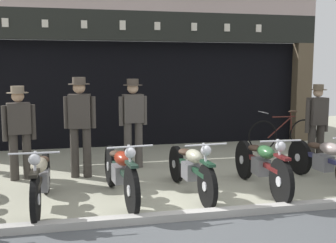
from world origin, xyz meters
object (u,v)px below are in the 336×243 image
object	(u,v)px
leaning_bicycle	(284,133)
motorcycle_center_left	(120,171)
motorcycle_center	(191,168)
motorcycle_right	(324,160)
advert_board_far	(242,69)
salesman_left	(19,128)
salesman_right	(133,118)
motorcycle_center_right	(261,164)
advert_board_near	(197,70)
assistant_far_right	(317,121)
motorcycle_left	(41,178)
shopkeeper_center	(80,121)

from	to	relation	value
leaning_bicycle	motorcycle_center_left	bearing A→B (deg)	124.32
motorcycle_center_left	motorcycle_center	bearing A→B (deg)	175.72
motorcycle_right	advert_board_far	size ratio (longest dim) A/B	1.83
advert_board_far	leaning_bicycle	distance (m)	2.10
salesman_left	advert_board_far	distance (m)	6.09
salesman_right	motorcycle_center	bearing A→B (deg)	101.59
motorcycle_center_right	advert_board_far	bearing A→B (deg)	-107.10
salesman_left	leaning_bicycle	bearing A→B (deg)	-178.30
motorcycle_center	salesman_right	xyz separation A→B (m)	(-0.64, 1.86, 0.57)
motorcycle_center_left	salesman_right	world-z (taller)	salesman_right
advert_board_near	assistant_far_right	bearing A→B (deg)	-61.22
motorcycle_center_left	motorcycle_left	bearing A→B (deg)	-1.47
motorcycle_center	salesman_right	world-z (taller)	salesman_right
leaning_bicycle	salesman_left	bearing A→B (deg)	103.69
salesman_left	advert_board_near	distance (m)	5.04
salesman_left	motorcycle_right	bearing A→B (deg)	151.33
leaning_bicycle	advert_board_far	bearing A→B (deg)	21.66
shopkeeper_center	advert_board_far	xyz separation A→B (m)	(4.26, 2.90, 0.91)
motorcycle_left	motorcycle_center_left	distance (m)	1.13
motorcycle_center	shopkeeper_center	world-z (taller)	shopkeeper_center
motorcycle_left	motorcycle_center_right	world-z (taller)	motorcycle_center_right
advert_board_near	leaning_bicycle	bearing A→B (deg)	-36.37
motorcycle_right	assistant_far_right	distance (m)	1.53
assistant_far_right	motorcycle_center_left	bearing A→B (deg)	8.64
salesman_right	advert_board_far	world-z (taller)	advert_board_far
salesman_left	shopkeeper_center	distance (m)	1.04
motorcycle_center	salesman_left	size ratio (longest dim) A/B	1.23
salesman_right	motorcycle_right	bearing A→B (deg)	140.70
motorcycle_center	leaning_bicycle	xyz separation A→B (m)	(3.16, 2.96, -0.03)
motorcycle_center_right	salesman_left	bearing A→B (deg)	-20.08
salesman_left	advert_board_far	bearing A→B (deg)	-164.67
motorcycle_left	advert_board_near	size ratio (longest dim) A/B	1.92
advert_board_far	salesman_right	bearing A→B (deg)	-143.45
motorcycle_left	advert_board_near	world-z (taller)	advert_board_near
motorcycle_left	shopkeeper_center	world-z (taller)	shopkeeper_center
motorcycle_right	salesman_right	world-z (taller)	salesman_right
shopkeeper_center	assistant_far_right	xyz separation A→B (m)	(4.64, -0.06, -0.11)
motorcycle_left	motorcycle_center_right	size ratio (longest dim) A/B	0.95
motorcycle_center_left	salesman_left	size ratio (longest dim) A/B	1.28
motorcycle_center_right	advert_board_far	distance (m)	4.83
motorcycle_center	motorcycle_center_right	distance (m)	1.15
motorcycle_left	leaning_bicycle	bearing A→B (deg)	-148.91
shopkeeper_center	salesman_right	bearing A→B (deg)	-146.25
motorcycle_center_left	motorcycle_center_right	world-z (taller)	motorcycle_center_left
shopkeeper_center	assistant_far_right	bearing A→B (deg)	-172.69
motorcycle_left	salesman_right	distance (m)	2.61
assistant_far_right	motorcycle_center_right	bearing A→B (deg)	27.33
motorcycle_center_right	advert_board_near	distance (m)	4.60
motorcycle_center_right	leaning_bicycle	size ratio (longest dim) A/B	1.16
motorcycle_left	salesman_right	world-z (taller)	salesman_right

